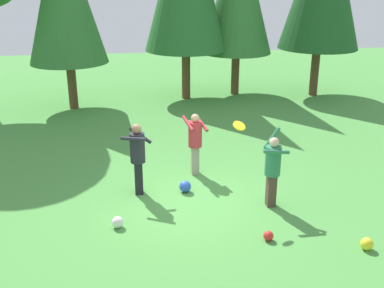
# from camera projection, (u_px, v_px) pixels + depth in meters

# --- Properties ---
(ground_plane) EXTENTS (40.00, 40.00, 0.00)m
(ground_plane) POSITION_uv_depth(u_px,v_px,m) (186.00, 200.00, 10.60)
(ground_plane) COLOR #4C9342
(person_thrower) EXTENTS (0.56, 0.49, 1.76)m
(person_thrower) POSITION_uv_depth(u_px,v_px,m) (273.00, 166.00, 10.02)
(person_thrower) COLOR #4C382D
(person_thrower) RESTS_ON ground_plane
(person_catcher) EXTENTS (0.72, 0.67, 1.69)m
(person_catcher) POSITION_uv_depth(u_px,v_px,m) (138.00, 153.00, 10.56)
(person_catcher) COLOR black
(person_catcher) RESTS_ON ground_plane
(person_bystander) EXTENTS (0.63, 0.67, 1.59)m
(person_bystander) POSITION_uv_depth(u_px,v_px,m) (195.00, 139.00, 11.63)
(person_bystander) COLOR gray
(person_bystander) RESTS_ON ground_plane
(frisbee) EXTENTS (0.36, 0.35, 0.16)m
(frisbee) POSITION_uv_depth(u_px,v_px,m) (239.00, 126.00, 9.61)
(frisbee) COLOR yellow
(ball_yellow) EXTENTS (0.24, 0.24, 0.24)m
(ball_yellow) POSITION_uv_depth(u_px,v_px,m) (367.00, 244.00, 8.68)
(ball_yellow) COLOR yellow
(ball_yellow) RESTS_ON ground_plane
(ball_white) EXTENTS (0.24, 0.24, 0.24)m
(ball_white) POSITION_uv_depth(u_px,v_px,m) (118.00, 222.00, 9.42)
(ball_white) COLOR white
(ball_white) RESTS_ON ground_plane
(ball_red) EXTENTS (0.20, 0.20, 0.20)m
(ball_red) POSITION_uv_depth(u_px,v_px,m) (268.00, 236.00, 8.98)
(ball_red) COLOR red
(ball_red) RESTS_ON ground_plane
(ball_blue) EXTENTS (0.28, 0.28, 0.28)m
(ball_blue) POSITION_uv_depth(u_px,v_px,m) (185.00, 186.00, 10.92)
(ball_blue) COLOR blue
(ball_blue) RESTS_ON ground_plane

